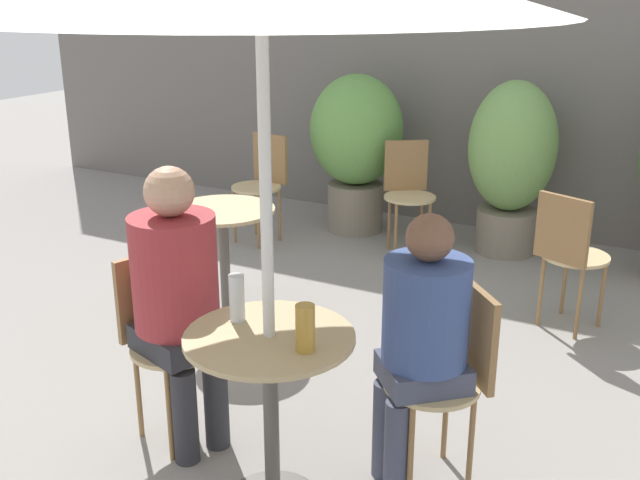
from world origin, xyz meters
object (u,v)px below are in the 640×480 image
object	(u,v)px
potted_plant_0	(356,141)
potted_plant_1	(512,159)
cafe_table_far	(224,244)
bistro_chair_3	(408,185)
bistro_chair_1	(163,327)
bistro_chair_0	(453,366)
beer_glass_0	(237,298)
beer_glass_1	(305,328)
seated_person_0	(421,330)
cafe_table_near	(270,384)
bistro_chair_4	(263,177)
bistro_chair_2	(569,248)
seated_person_1	(178,288)

from	to	relation	value
potted_plant_0	potted_plant_1	size ratio (longest dim) A/B	0.99
cafe_table_far	bistro_chair_3	xyz separation A→B (m)	(0.44, 1.80, -0.01)
bistro_chair_1	potted_plant_1	world-z (taller)	potted_plant_1
bistro_chair_0	beer_glass_0	bearing A→B (deg)	-100.65
beer_glass_1	potted_plant_1	bearing A→B (deg)	92.49
seated_person_0	beer_glass_1	size ratio (longest dim) A/B	6.71
cafe_table_near	bistro_chair_3	world-z (taller)	bistro_chair_3
bistro_chair_4	beer_glass_0	world-z (taller)	beer_glass_0
bistro_chair_3	potted_plant_0	bearing A→B (deg)	119.65
seated_person_0	potted_plant_1	xyz separation A→B (m)	(-0.42, 3.01, 0.04)
cafe_table_near	bistro_chair_4	world-z (taller)	bistro_chair_4
bistro_chair_1	seated_person_0	bearing A→B (deg)	-63.48
bistro_chair_2	potted_plant_1	size ratio (longest dim) A/B	0.65
beer_glass_1	bistro_chair_1	bearing A→B (deg)	162.59
bistro_chair_1	bistro_chair_2	distance (m)	2.40
bistro_chair_0	bistro_chair_4	xyz separation A→B (m)	(-2.34, 2.29, 0.00)
bistro_chair_0	potted_plant_1	world-z (taller)	potted_plant_1
bistro_chair_0	bistro_chair_2	world-z (taller)	same
bistro_chair_2	beer_glass_0	xyz separation A→B (m)	(-0.87, -2.12, 0.32)
bistro_chair_0	bistro_chair_1	xyz separation A→B (m)	(-1.26, -0.26, 0.00)
bistro_chair_1	potted_plant_0	xyz separation A→B (m)	(-0.53, 3.13, 0.24)
bistro_chair_1	bistro_chair_0	bearing A→B (deg)	-60.00
bistro_chair_2	potted_plant_1	distance (m)	1.42
cafe_table_far	seated_person_1	xyz separation A→B (m)	(0.53, -1.09, 0.23)
cafe_table_far	potted_plant_1	world-z (taller)	potted_plant_1
cafe_table_far	beer_glass_1	xyz separation A→B (m)	(1.28, -1.32, 0.31)
bistro_chair_3	bistro_chair_4	size ratio (longest dim) A/B	1.00
beer_glass_0	potted_plant_1	distance (m)	3.36
bistro_chair_1	seated_person_1	bearing A→B (deg)	-90.00
cafe_table_far	potted_plant_1	size ratio (longest dim) A/B	0.57
cafe_table_near	bistro_chair_2	size ratio (longest dim) A/B	0.88
bistro_chair_2	potted_plant_0	xyz separation A→B (m)	(-1.93, 1.18, 0.24)
cafe_table_far	bistro_chair_4	xyz separation A→B (m)	(-0.68, 1.51, -0.01)
beer_glass_0	potted_plant_1	size ratio (longest dim) A/B	0.14
beer_glass_1	potted_plant_1	distance (m)	3.46
beer_glass_1	bistro_chair_2	bearing A→B (deg)	76.90
potted_plant_1	bistro_chair_2	bearing A→B (deg)	-61.54
bistro_chair_0	bistro_chair_4	bearing A→B (deg)	-176.29
cafe_table_near	potted_plant_0	bearing A→B (deg)	110.22
bistro_chair_0	seated_person_1	world-z (taller)	seated_person_1
bistro_chair_3	bistro_chair_4	world-z (taller)	same
bistro_chair_2	potted_plant_0	world-z (taller)	potted_plant_0
cafe_table_near	bistro_chair_0	distance (m)	0.74
bistro_chair_2	bistro_chair_4	bearing A→B (deg)	7.70
beer_glass_0	cafe_table_near	bearing A→B (deg)	-17.05
bistro_chair_4	seated_person_1	bearing A→B (deg)	-56.09
bistro_chair_3	cafe_table_far	bearing A→B (deg)	-137.85
bistro_chair_2	seated_person_1	world-z (taller)	seated_person_1
bistro_chair_2	beer_glass_1	distance (m)	2.30
bistro_chair_1	beer_glass_0	bearing A→B (deg)	-90.36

